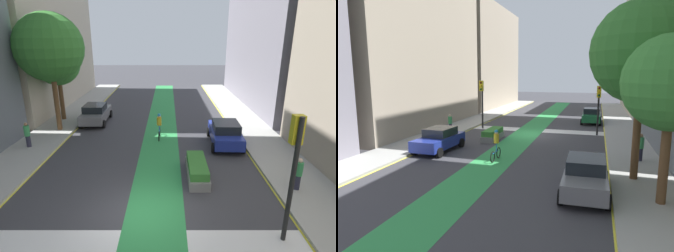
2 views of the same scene
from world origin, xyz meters
TOP-DOWN VIEW (x-y plane):
  - ground_plane at (0.00, 0.00)m, footprint 120.00×120.00m
  - bike_lane_paint at (0.56, 0.00)m, footprint 2.40×60.00m
  - crosswalk_band at (0.00, -2.00)m, footprint 12.00×1.80m
  - sidewalk_left at (-7.50, 0.00)m, footprint 3.00×60.00m
  - curb_stripe_left at (-6.00, 0.00)m, footprint 0.16×60.00m
  - sidewalk_right at (7.50, 0.00)m, footprint 3.00×60.00m
  - curb_stripe_right at (6.00, 0.00)m, footprint 0.16×60.00m
  - buildings_right_row at (13.11, 1.58)m, footprint 9.00×58.67m
  - traffic_signal_near_right at (5.14, -1.45)m, footprint 0.35×0.52m
  - traffic_signal_near_left at (-5.33, -1.14)m, footprint 0.35×0.52m
  - car_green_left_near at (-4.72, -7.73)m, footprint 2.05×4.21m
  - car_grey_left_far at (-4.88, 12.13)m, footprint 2.07×4.23m
  - car_blue_right_far at (4.84, 7.34)m, footprint 2.17×4.27m
  - cyclist_in_lane at (0.48, 8.33)m, footprint 0.32×1.73m
  - pedestrian_sidewalk_right_a at (6.97, 1.54)m, footprint 0.34×0.34m
  - pedestrian_sidewalk_left_a at (-7.75, 6.55)m, footprint 0.34×0.34m
  - street_tree_near at (-7.07, 9.94)m, footprint 4.70×4.70m
  - street_tree_far at (-7.78, 12.70)m, footprint 3.59×3.59m
  - median_planter at (2.56, 2.95)m, footprint 0.99×3.03m

SIDE VIEW (x-z plane):
  - ground_plane at x=0.00m, z-range 0.00..0.00m
  - crosswalk_band at x=0.00m, z-range 0.00..0.01m
  - bike_lane_paint at x=0.56m, z-range 0.00..0.01m
  - curb_stripe_left at x=-6.00m, z-range 0.00..0.01m
  - curb_stripe_right at x=6.00m, z-range 0.00..0.01m
  - sidewalk_left at x=-7.50m, z-range 0.00..0.15m
  - sidewalk_right at x=7.50m, z-range 0.00..0.15m
  - median_planter at x=2.56m, z-range -0.02..0.83m
  - car_green_left_near at x=-4.72m, z-range 0.02..1.59m
  - car_grey_left_far at x=-4.88m, z-range 0.02..1.59m
  - car_blue_right_far at x=4.84m, z-range 0.02..1.59m
  - pedestrian_sidewalk_right_a at x=6.97m, z-range 0.16..1.68m
  - pedestrian_sidewalk_left_a at x=-7.75m, z-range 0.16..1.76m
  - cyclist_in_lane at x=0.48m, z-range 0.04..1.90m
  - traffic_signal_near_left at x=-5.33m, z-range 0.84..5.00m
  - traffic_signal_near_right at x=5.14m, z-range 0.90..5.40m
  - street_tree_far at x=-7.78m, z-range 1.56..8.03m
  - street_tree_near at x=-7.07m, z-range 1.93..10.24m
  - buildings_right_row at x=13.11m, z-range -0.47..17.78m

